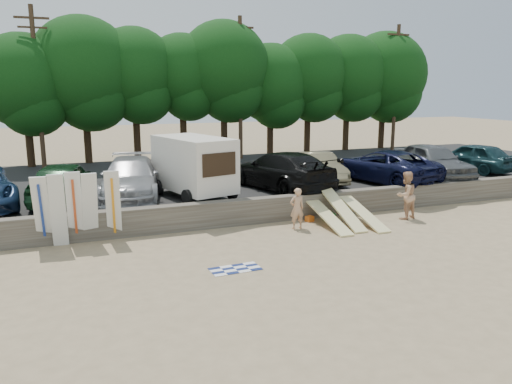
% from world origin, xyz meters
% --- Properties ---
extents(ground, '(120.00, 120.00, 0.00)m').
position_xyz_m(ground, '(0.00, 0.00, 0.00)').
color(ground, tan).
rests_on(ground, ground).
extents(seawall, '(44.00, 0.50, 1.00)m').
position_xyz_m(seawall, '(0.00, 3.00, 0.50)').
color(seawall, '#6B6356').
rests_on(seawall, ground).
extents(parking_lot, '(44.00, 14.50, 0.70)m').
position_xyz_m(parking_lot, '(0.00, 10.50, 0.35)').
color(parking_lot, '#282828').
rests_on(parking_lot, ground).
extents(treeline, '(34.10, 6.50, 8.93)m').
position_xyz_m(treeline, '(0.85, 17.51, 6.23)').
color(treeline, '#382616').
rests_on(treeline, parking_lot).
extents(utility_poles, '(25.80, 0.26, 9.00)m').
position_xyz_m(utility_poles, '(2.00, 16.00, 5.43)').
color(utility_poles, '#473321').
rests_on(utility_poles, parking_lot).
extents(box_trailer, '(3.08, 4.39, 2.55)m').
position_xyz_m(box_trailer, '(-3.84, 5.43, 2.13)').
color(box_trailer, silver).
rests_on(box_trailer, parking_lot).
extents(car_1, '(3.06, 5.26, 1.68)m').
position_xyz_m(car_1, '(-9.01, 6.44, 1.54)').
color(car_1, '#14381D').
rests_on(car_1, parking_lot).
extents(car_2, '(3.42, 6.08, 1.66)m').
position_xyz_m(car_2, '(-6.36, 6.29, 1.53)').
color(car_2, '#97989C').
rests_on(car_2, parking_lot).
extents(car_3, '(3.79, 6.38, 1.73)m').
position_xyz_m(car_3, '(0.29, 5.68, 1.57)').
color(car_3, black).
rests_on(car_3, parking_lot).
extents(car_4, '(2.04, 4.52, 1.44)m').
position_xyz_m(car_4, '(2.73, 6.58, 1.42)').
color(car_4, '#807451').
rests_on(car_4, parking_lot).
extents(car_5, '(3.70, 6.13, 1.59)m').
position_xyz_m(car_5, '(5.76, 5.44, 1.50)').
color(car_5, black).
rests_on(car_5, parking_lot).
extents(car_6, '(2.64, 5.46, 1.80)m').
position_xyz_m(car_6, '(8.65, 5.42, 1.60)').
color(car_6, '#55585A').
rests_on(car_6, parking_lot).
extents(car_7, '(2.93, 5.04, 1.61)m').
position_xyz_m(car_7, '(12.24, 6.38, 1.51)').
color(car_7, '#143338').
rests_on(car_7, parking_lot).
extents(surfboard_upright_0, '(0.56, 0.87, 2.50)m').
position_xyz_m(surfboard_upright_0, '(-9.73, 2.55, 1.25)').
color(surfboard_upright_0, white).
rests_on(surfboard_upright_0, ground).
extents(surfboard_upright_1, '(0.53, 0.66, 2.55)m').
position_xyz_m(surfboard_upright_1, '(-9.23, 2.41, 1.27)').
color(surfboard_upright_1, white).
rests_on(surfboard_upright_1, ground).
extents(surfboard_upright_2, '(0.53, 0.60, 2.56)m').
position_xyz_m(surfboard_upright_2, '(-8.70, 2.63, 1.28)').
color(surfboard_upright_2, white).
rests_on(surfboard_upright_2, ground).
extents(surfboard_upright_3, '(0.52, 0.80, 2.51)m').
position_xyz_m(surfboard_upright_3, '(-8.21, 2.55, 1.26)').
color(surfboard_upright_3, white).
rests_on(surfboard_upright_3, ground).
extents(surfboard_upright_4, '(0.57, 0.73, 2.54)m').
position_xyz_m(surfboard_upright_4, '(-7.44, 2.56, 1.27)').
color(surfboard_upright_4, white).
rests_on(surfboard_upright_4, ground).
extents(surfboard_low_0, '(0.56, 2.92, 0.81)m').
position_xyz_m(surfboard_low_0, '(0.41, 1.44, 0.40)').
color(surfboard_low_0, '#F0E097').
rests_on(surfboard_low_0, ground).
extents(surfboard_low_1, '(0.56, 2.81, 1.18)m').
position_xyz_m(surfboard_low_1, '(1.14, 1.59, 0.59)').
color(surfboard_low_1, '#F0E097').
rests_on(surfboard_low_1, ground).
extents(surfboard_low_2, '(0.56, 2.92, 0.85)m').
position_xyz_m(surfboard_low_2, '(1.93, 1.31, 0.42)').
color(surfboard_low_2, '#F0E097').
rests_on(surfboard_low_2, ground).
extents(beachgoer_a, '(0.59, 0.40, 1.58)m').
position_xyz_m(beachgoer_a, '(-0.82, 1.65, 0.79)').
color(beachgoer_a, tan).
rests_on(beachgoer_a, ground).
extents(beachgoer_b, '(1.10, 0.94, 1.96)m').
position_xyz_m(beachgoer_b, '(3.95, 1.39, 0.98)').
color(beachgoer_b, tan).
rests_on(beachgoer_b, ground).
extents(cooler, '(0.41, 0.33, 0.32)m').
position_xyz_m(cooler, '(0.90, 2.15, 0.16)').
color(cooler, '#278F45').
rests_on(cooler, ground).
extents(gear_bag, '(0.36, 0.32, 0.22)m').
position_xyz_m(gear_bag, '(0.11, 2.40, 0.11)').
color(gear_bag, orange).
rests_on(gear_bag, ground).
extents(beach_towel, '(1.56, 1.56, 0.00)m').
position_xyz_m(beach_towel, '(-4.42, -1.63, 0.01)').
color(beach_towel, white).
rests_on(beach_towel, ground).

